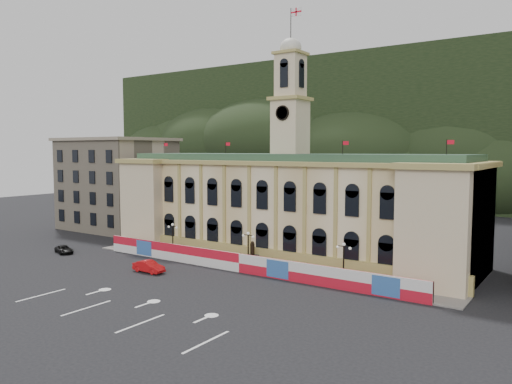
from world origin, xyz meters
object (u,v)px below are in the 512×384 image
Objects in this scene: lamp_center at (248,247)px; black_suv at (64,249)px; statue at (252,259)px; red_sedan at (149,267)px.

black_suv is (-30.00, -7.72, -2.48)m from lamp_center.
statue is 13.95m from red_sedan.
lamp_center reaches higher than statue.
statue is 0.79× the size of red_sedan.
black_suv is at bearing -163.80° from statue.
statue is 31.25m from black_suv.
statue is 0.79× the size of black_suv.
black_suv is at bearing -165.57° from lamp_center.
statue is 2.14m from lamp_center.
lamp_center is 31.08m from black_suv.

